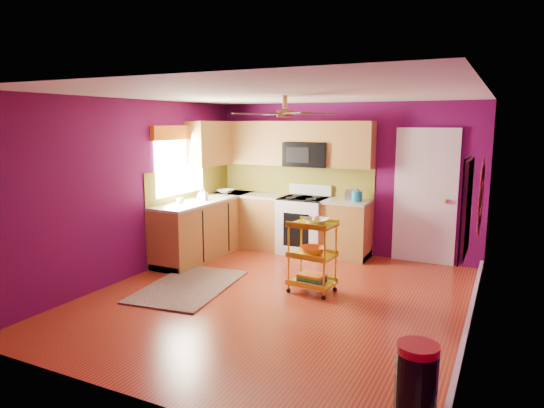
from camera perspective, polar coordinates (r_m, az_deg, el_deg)
The scene contains 18 objects.
ground at distance 6.17m, azimuth 0.63°, elevation -11.06°, with size 5.00×5.00×0.00m, color maroon.
room_envelope at distance 5.79m, azimuth 0.90°, elevation 4.19°, with size 4.54×5.04×2.52m.
lower_cabinets at distance 8.20m, azimuth -2.35°, elevation -2.71°, with size 2.81×2.31×0.94m.
electric_range at distance 8.17m, azimuth 3.76°, elevation -2.42°, with size 0.76×0.66×1.13m.
upper_cabinetry at distance 8.29m, azimuth -0.60°, elevation 6.96°, with size 2.80×2.30×1.26m.
left_window at distance 7.85m, azimuth -10.76°, elevation 6.20°, with size 0.08×1.35×1.08m.
panel_door at distance 7.85m, azimuth 17.58°, elevation 0.69°, with size 0.95×0.11×2.15m.
right_wall_art at distance 4.93m, azimuth 22.83°, elevation 0.29°, with size 0.04×2.74×1.04m.
ceiling_fan at distance 5.96m, azimuth 1.52°, elevation 10.67°, with size 1.01×1.01×0.26m.
shag_rug at distance 6.67m, azimuth -9.76°, elevation -9.50°, with size 1.03×1.68×0.02m, color black.
rolling_cart at distance 6.26m, azimuth 4.82°, elevation -5.78°, with size 0.60×0.46×1.02m.
trash_can at distance 3.92m, azimuth 16.61°, elevation -19.48°, with size 0.35×0.36×0.59m.
teal_kettle at distance 7.79m, azimuth 9.91°, elevation 0.93°, with size 0.18×0.18×0.21m.
toaster at distance 7.82m, azimuth 9.46°, elevation 1.01°, with size 0.22×0.15×0.18m, color beige.
soap_bottle_a at distance 7.83m, azimuth -7.96°, elevation 1.10°, with size 0.08×0.09×0.19m, color #EA3F72.
soap_bottle_b at distance 7.90m, azimuth -8.29°, elevation 1.13°, with size 0.14×0.14×0.18m, color white.
counter_dish at distance 8.61m, azimuth -5.44°, elevation 1.50°, with size 0.28×0.28×0.07m, color white.
counter_cup at distance 7.64m, azimuth -10.73°, elevation 0.42°, with size 0.11×0.11×0.09m, color white.
Camera 1 is at (2.50, -5.21, 2.17)m, focal length 32.00 mm.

